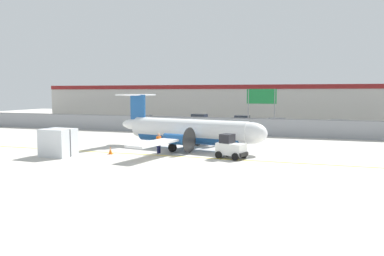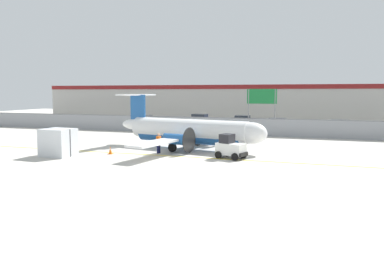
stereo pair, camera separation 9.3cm
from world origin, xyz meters
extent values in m
plane|color=#BCB7AD|center=(0.00, 0.00, 0.00)|extent=(140.00, 140.00, 0.00)
cube|color=yellow|center=(0.00, 2.00, 0.00)|extent=(84.00, 0.20, 0.01)
cube|color=gray|center=(0.00, 18.00, 1.00)|extent=(98.00, 0.04, 2.00)
cylinder|color=slate|center=(0.00, 18.00, 2.05)|extent=(98.00, 0.10, 0.10)
cube|color=#38383A|center=(0.00, 29.50, 0.06)|extent=(98.00, 17.00, 0.12)
cube|color=beige|center=(0.00, 48.00, 3.25)|extent=(91.00, 8.00, 6.50)
cube|color=maroon|center=(0.00, 44.00, 6.10)|extent=(91.00, 0.20, 0.80)
cylinder|color=white|center=(-0.49, 6.11, 1.75)|extent=(11.61, 4.22, 1.90)
ellipsoid|color=white|center=(5.41, 4.87, 1.75)|extent=(2.96, 2.31, 1.80)
ellipsoid|color=white|center=(-6.38, 7.35, 1.95)|extent=(3.38, 1.69, 1.05)
cylinder|color=#1E5193|center=(-0.49, 6.11, 1.23)|extent=(10.37, 3.57, 1.48)
cube|color=white|center=(-0.39, 6.09, 1.18)|extent=(4.86, 15.99, 0.18)
cylinder|color=#1E5193|center=(0.34, 8.59, 1.18)|extent=(2.34, 1.33, 0.90)
cone|color=black|center=(1.47, 8.35, 1.18)|extent=(0.53, 0.52, 0.44)
cylinder|color=#262626|center=(1.61, 8.32, 1.18)|extent=(0.47, 2.06, 2.10)
cylinder|color=#1E5193|center=(-0.73, 3.50, 1.18)|extent=(2.34, 1.33, 0.90)
cone|color=black|center=(0.40, 3.26, 1.18)|extent=(0.53, 0.52, 0.44)
cylinder|color=#262626|center=(0.54, 3.23, 1.18)|extent=(0.47, 2.06, 2.10)
cube|color=#1E5193|center=(-6.10, 7.29, 3.30)|extent=(1.70, 0.53, 3.10)
cube|color=white|center=(-6.24, 7.32, 4.85)|extent=(2.06, 4.92, 0.14)
cylinder|color=#59595B|center=(3.47, 5.28, 0.79)|extent=(0.17, 0.17, 0.97)
cylinder|color=black|center=(3.47, 5.28, 0.30)|extent=(0.63, 0.34, 0.60)
cylinder|color=#59595B|center=(-0.33, 8.33, 0.83)|extent=(0.17, 0.17, 0.90)
cylinder|color=black|center=(-0.33, 8.33, 0.38)|extent=(0.79, 0.37, 0.76)
cylinder|color=#59595B|center=(-1.24, 4.01, 0.83)|extent=(0.17, 0.17, 0.90)
cylinder|color=black|center=(-1.24, 4.01, 0.38)|extent=(0.79, 0.37, 0.76)
cube|color=silver|center=(4.20, 2.46, 0.73)|extent=(2.44, 1.78, 0.90)
cube|color=black|center=(3.88, 2.58, 1.53)|extent=(1.19, 1.25, 0.70)
cube|color=black|center=(5.29, 2.07, 0.43)|extent=(0.53, 1.09, 0.30)
cylinder|color=black|center=(5.11, 2.77, 0.28)|extent=(0.59, 0.36, 0.56)
cylinder|color=black|center=(4.70, 1.64, 0.28)|extent=(0.59, 0.36, 0.56)
cylinder|color=black|center=(3.70, 3.28, 0.28)|extent=(0.59, 0.36, 0.56)
cylinder|color=black|center=(3.29, 2.15, 0.28)|extent=(0.59, 0.36, 0.56)
cylinder|color=#191E4C|center=(-2.00, 2.99, 0.42)|extent=(0.21, 0.21, 0.85)
cylinder|color=#191E4C|center=(-2.08, 2.80, 0.42)|extent=(0.21, 0.21, 0.85)
cylinder|color=orange|center=(-2.04, 2.89, 1.15)|extent=(0.45, 0.45, 0.60)
cylinder|color=orange|center=(-1.95, 3.10, 1.18)|extent=(0.13, 0.13, 0.55)
cylinder|color=orange|center=(-2.13, 2.69, 1.18)|extent=(0.13, 0.13, 0.55)
sphere|color=tan|center=(-2.04, 2.89, 1.59)|extent=(0.22, 0.22, 0.22)
cube|color=silver|center=(-9.16, -0.82, 1.10)|extent=(2.52, 2.15, 2.20)
cube|color=#333338|center=(-9.16, -0.82, 1.10)|extent=(2.44, 0.23, 2.20)
cube|color=orange|center=(-4.06, 7.79, 0.02)|extent=(0.36, 0.36, 0.04)
cone|color=orange|center=(-4.06, 7.79, 0.34)|extent=(0.28, 0.28, 0.60)
cylinder|color=white|center=(-4.06, 7.79, 0.42)|extent=(0.17, 0.17, 0.08)
cube|color=orange|center=(-5.70, 1.33, 0.02)|extent=(0.36, 0.36, 0.04)
cone|color=orange|center=(-5.70, 1.33, 0.34)|extent=(0.28, 0.28, 0.60)
cylinder|color=white|center=(-5.70, 1.33, 0.42)|extent=(0.17, 0.17, 0.08)
cube|color=#B28C19|center=(-14.03, 24.81, 0.74)|extent=(4.27, 1.88, 0.80)
cube|color=#262D38|center=(-13.88, 24.82, 1.42)|extent=(2.26, 1.65, 0.56)
cylinder|color=black|center=(-15.39, 23.85, 0.42)|extent=(0.61, 0.23, 0.60)
cylinder|color=black|center=(-15.47, 25.65, 0.42)|extent=(0.61, 0.23, 0.60)
cylinder|color=black|center=(-12.60, 23.97, 0.42)|extent=(0.61, 0.23, 0.60)
cylinder|color=black|center=(-12.67, 25.77, 0.42)|extent=(0.61, 0.23, 0.60)
cube|color=navy|center=(-6.73, 30.28, 0.74)|extent=(4.39, 2.24, 0.80)
cube|color=#262D38|center=(-6.88, 30.30, 1.42)|extent=(2.39, 1.84, 0.56)
cylinder|color=black|center=(-5.22, 30.99, 0.42)|extent=(0.62, 0.28, 0.60)
cylinder|color=black|center=(-5.46, 29.21, 0.42)|extent=(0.62, 0.28, 0.60)
cylinder|color=black|center=(-8.00, 31.36, 0.42)|extent=(0.62, 0.28, 0.60)
cylinder|color=black|center=(-8.24, 29.58, 0.42)|extent=(0.62, 0.28, 0.60)
cube|color=#B28C19|center=(0.32, 28.97, 0.74)|extent=(4.28, 1.92, 0.80)
cube|color=#262D38|center=(0.17, 28.96, 1.42)|extent=(2.28, 1.68, 0.56)
cylinder|color=black|center=(1.67, 29.94, 0.42)|extent=(0.61, 0.23, 0.60)
cylinder|color=black|center=(1.77, 28.14, 0.42)|extent=(0.61, 0.23, 0.60)
cylinder|color=black|center=(-1.12, 29.79, 0.42)|extent=(0.61, 0.23, 0.60)
cylinder|color=black|center=(-1.03, 28.00, 0.42)|extent=(0.61, 0.23, 0.60)
cube|color=black|center=(5.71, 24.83, 0.74)|extent=(4.21, 1.72, 0.80)
cube|color=#262D38|center=(5.56, 24.83, 1.42)|extent=(2.21, 1.57, 0.56)
cylinder|color=black|center=(7.12, 25.73, 0.42)|extent=(0.60, 0.20, 0.60)
cylinder|color=black|center=(7.11, 23.93, 0.42)|extent=(0.60, 0.20, 0.60)
cylinder|color=black|center=(4.32, 25.74, 0.42)|extent=(0.60, 0.20, 0.60)
cylinder|color=black|center=(4.31, 23.94, 0.42)|extent=(0.60, 0.20, 0.60)
cube|color=#19662D|center=(13.43, 24.01, 0.74)|extent=(4.28, 1.91, 0.80)
cube|color=#262D38|center=(13.28, 24.02, 1.42)|extent=(2.28, 1.67, 0.56)
cylinder|color=black|center=(14.87, 24.84, 0.42)|extent=(0.61, 0.23, 0.60)
cylinder|color=black|center=(14.78, 23.04, 0.42)|extent=(0.61, 0.23, 0.60)
cylinder|color=black|center=(12.07, 24.98, 0.42)|extent=(0.61, 0.23, 0.60)
cylinder|color=black|center=(11.98, 23.18, 0.42)|extent=(0.61, 0.23, 0.60)
cylinder|color=slate|center=(2.48, 20.44, 2.75)|extent=(0.14, 0.14, 5.50)
cylinder|color=slate|center=(5.68, 20.44, 2.75)|extent=(0.14, 0.14, 5.50)
cube|color=#14662D|center=(4.08, 20.44, 4.60)|extent=(3.60, 0.10, 1.80)
camera|label=1|loc=(10.24, -25.65, 5.12)|focal=35.00mm
camera|label=2|loc=(10.33, -25.62, 5.12)|focal=35.00mm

